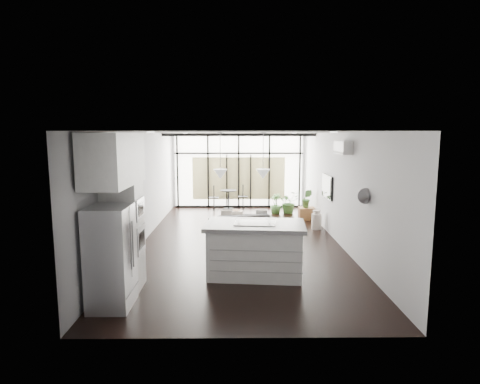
{
  "coord_description": "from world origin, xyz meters",
  "views": [
    {
      "loc": [
        -0.11,
        -10.13,
        2.76
      ],
      "look_at": [
        0.0,
        0.3,
        1.25
      ],
      "focal_mm": 30.0,
      "sensor_mm": 36.0,
      "label": 1
    }
  ],
  "objects_px": {
    "tv": "(327,187)",
    "fridge": "(111,257)",
    "pouf": "(236,216)",
    "sofa": "(242,219)",
    "console_bench": "(243,230)",
    "milk_can": "(317,220)",
    "island": "(255,249)"
  },
  "relations": [
    {
      "from": "tv",
      "to": "fridge",
      "type": "bearing_deg",
      "value": -132.67
    },
    {
      "from": "fridge",
      "to": "milk_can",
      "type": "xyz_separation_m",
      "value": [
        4.35,
        5.26,
        -0.54
      ]
    },
    {
      "from": "fridge",
      "to": "pouf",
      "type": "relative_size",
      "value": 3.67
    },
    {
      "from": "sofa",
      "to": "tv",
      "type": "bearing_deg",
      "value": 166.77
    },
    {
      "from": "fridge",
      "to": "sofa",
      "type": "relative_size",
      "value": 0.88
    },
    {
      "from": "milk_can",
      "to": "tv",
      "type": "height_order",
      "value": "tv"
    },
    {
      "from": "console_bench",
      "to": "pouf",
      "type": "height_order",
      "value": "console_bench"
    },
    {
      "from": "island",
      "to": "tv",
      "type": "height_order",
      "value": "tv"
    },
    {
      "from": "pouf",
      "to": "sofa",
      "type": "bearing_deg",
      "value": -82.48
    },
    {
      "from": "console_bench",
      "to": "tv",
      "type": "relative_size",
      "value": 1.37
    },
    {
      "from": "island",
      "to": "tv",
      "type": "distance_m",
      "value": 4.23
    },
    {
      "from": "sofa",
      "to": "console_bench",
      "type": "xyz_separation_m",
      "value": [
        0.01,
        -0.74,
        -0.12
      ]
    },
    {
      "from": "tv",
      "to": "pouf",
      "type": "bearing_deg",
      "value": 152.47
    },
    {
      "from": "tv",
      "to": "milk_can",
      "type": "bearing_deg",
      "value": 123.69
    },
    {
      "from": "sofa",
      "to": "pouf",
      "type": "xyz_separation_m",
      "value": [
        -0.17,
        1.32,
        -0.18
      ]
    },
    {
      "from": "sofa",
      "to": "console_bench",
      "type": "height_order",
      "value": "sofa"
    },
    {
      "from": "sofa",
      "to": "milk_can",
      "type": "xyz_separation_m",
      "value": [
        2.18,
        0.3,
        -0.08
      ]
    },
    {
      "from": "island",
      "to": "tv",
      "type": "relative_size",
      "value": 1.74
    },
    {
      "from": "sofa",
      "to": "fridge",
      "type": "bearing_deg",
      "value": 53.51
    },
    {
      "from": "fridge",
      "to": "milk_can",
      "type": "relative_size",
      "value": 2.89
    },
    {
      "from": "sofa",
      "to": "tv",
      "type": "distance_m",
      "value": 2.56
    },
    {
      "from": "console_bench",
      "to": "tv",
      "type": "bearing_deg",
      "value": 3.73
    },
    {
      "from": "island",
      "to": "console_bench",
      "type": "relative_size",
      "value": 1.27
    },
    {
      "from": "console_bench",
      "to": "pouf",
      "type": "xyz_separation_m",
      "value": [
        -0.18,
        2.05,
        -0.06
      ]
    },
    {
      "from": "fridge",
      "to": "sofa",
      "type": "height_order",
      "value": "fridge"
    },
    {
      "from": "island",
      "to": "pouf",
      "type": "distance_m",
      "value": 4.89
    },
    {
      "from": "pouf",
      "to": "fridge",
      "type": "bearing_deg",
      "value": -107.69
    },
    {
      "from": "island",
      "to": "tv",
      "type": "xyz_separation_m",
      "value": [
        2.2,
        3.54,
        0.78
      ]
    },
    {
      "from": "fridge",
      "to": "tv",
      "type": "distance_m",
      "value": 6.75
    },
    {
      "from": "sofa",
      "to": "pouf",
      "type": "bearing_deg",
      "value": -95.3
    },
    {
      "from": "island",
      "to": "fridge",
      "type": "relative_size",
      "value": 1.17
    },
    {
      "from": "pouf",
      "to": "tv",
      "type": "relative_size",
      "value": 0.41
    }
  ]
}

